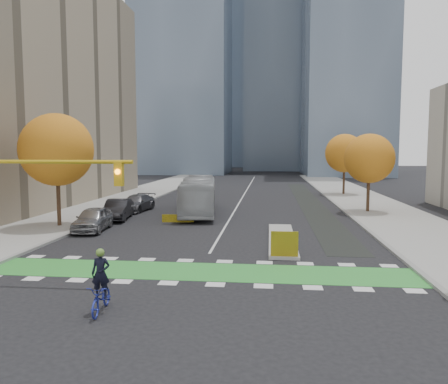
% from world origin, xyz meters
% --- Properties ---
extents(ground, '(300.00, 300.00, 0.00)m').
position_xyz_m(ground, '(0.00, 0.00, 0.00)').
color(ground, black).
rests_on(ground, ground).
extents(sidewalk_west, '(7.00, 120.00, 0.15)m').
position_xyz_m(sidewalk_west, '(-13.50, 20.00, 0.07)').
color(sidewalk_west, gray).
rests_on(sidewalk_west, ground).
extents(sidewalk_east, '(7.00, 120.00, 0.15)m').
position_xyz_m(sidewalk_east, '(13.50, 20.00, 0.07)').
color(sidewalk_east, gray).
rests_on(sidewalk_east, ground).
extents(curb_west, '(0.30, 120.00, 0.16)m').
position_xyz_m(curb_west, '(-10.00, 20.00, 0.07)').
color(curb_west, gray).
rests_on(curb_west, ground).
extents(curb_east, '(0.30, 120.00, 0.16)m').
position_xyz_m(curb_east, '(10.00, 20.00, 0.07)').
color(curb_east, gray).
rests_on(curb_east, ground).
extents(bike_crossing, '(20.00, 3.00, 0.01)m').
position_xyz_m(bike_crossing, '(0.00, 1.50, 0.01)').
color(bike_crossing, green).
rests_on(bike_crossing, ground).
extents(centre_line, '(0.15, 70.00, 0.01)m').
position_xyz_m(centre_line, '(0.00, 40.00, 0.01)').
color(centre_line, silver).
rests_on(centre_line, ground).
extents(bike_lane_paint, '(2.50, 50.00, 0.01)m').
position_xyz_m(bike_lane_paint, '(7.50, 30.00, 0.01)').
color(bike_lane_paint, black).
rests_on(bike_lane_paint, ground).
extents(median_island, '(1.60, 10.00, 0.16)m').
position_xyz_m(median_island, '(4.00, 9.00, 0.08)').
color(median_island, gray).
rests_on(median_island, ground).
extents(hazard_board, '(1.40, 0.12, 1.30)m').
position_xyz_m(hazard_board, '(4.00, 4.20, 0.80)').
color(hazard_board, yellow).
rests_on(hazard_board, median_island).
extents(tower_nw, '(22.00, 22.00, 70.00)m').
position_xyz_m(tower_nw, '(-18.00, 90.00, 35.00)').
color(tower_nw, '#47566B').
rests_on(tower_nw, ground).
extents(tower_nc, '(20.00, 20.00, 90.00)m').
position_xyz_m(tower_nc, '(6.00, 110.00, 45.00)').
color(tower_nc, '#47566B').
rests_on(tower_nc, ground).
extents(tower_ne, '(18.00, 24.00, 60.00)m').
position_xyz_m(tower_ne, '(20.00, 85.00, 30.00)').
color(tower_ne, '#47566B').
rests_on(tower_ne, ground).
extents(tower_far, '(26.00, 26.00, 80.00)m').
position_xyz_m(tower_far, '(-4.00, 140.00, 40.00)').
color(tower_far, '#47566B').
rests_on(tower_far, ground).
extents(tree_west, '(5.20, 5.20, 8.22)m').
position_xyz_m(tree_west, '(-12.00, 12.00, 5.62)').
color(tree_west, '#332114').
rests_on(tree_west, ground).
extents(tree_east_near, '(4.40, 4.40, 7.08)m').
position_xyz_m(tree_east_near, '(12.00, 22.00, 4.86)').
color(tree_east_near, '#332114').
rests_on(tree_east_near, ground).
extents(tree_east_far, '(4.80, 4.80, 7.65)m').
position_xyz_m(tree_east_far, '(12.50, 38.00, 5.24)').
color(tree_east_far, '#332114').
rests_on(tree_east_far, ground).
extents(traffic_signal_west, '(8.53, 0.56, 5.20)m').
position_xyz_m(traffic_signal_west, '(-7.93, -0.51, 4.03)').
color(traffic_signal_west, '#BF9914').
rests_on(traffic_signal_west, ground).
extents(cyclist, '(0.85, 1.99, 2.24)m').
position_xyz_m(cyclist, '(-2.52, -3.89, 0.75)').
color(cyclist, navy).
rests_on(cyclist, ground).
extents(bus, '(4.16, 12.03, 3.28)m').
position_xyz_m(bus, '(-3.00, 19.83, 1.64)').
color(bus, '#A5A9AD').
rests_on(bus, ground).
extents(parked_car_a, '(2.40, 4.99, 1.64)m').
position_xyz_m(parked_car_a, '(-9.00, 10.90, 0.82)').
color(parked_car_a, gray).
rests_on(parked_car_a, ground).
extents(parked_car_b, '(2.40, 5.18, 1.64)m').
position_xyz_m(parked_car_b, '(-9.00, 15.90, 0.82)').
color(parked_car_b, black).
rests_on(parked_car_b, ground).
extents(parked_car_c, '(2.70, 5.38, 1.50)m').
position_xyz_m(parked_car_c, '(-9.00, 20.90, 0.75)').
color(parked_car_c, '#55555A').
rests_on(parked_car_c, ground).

